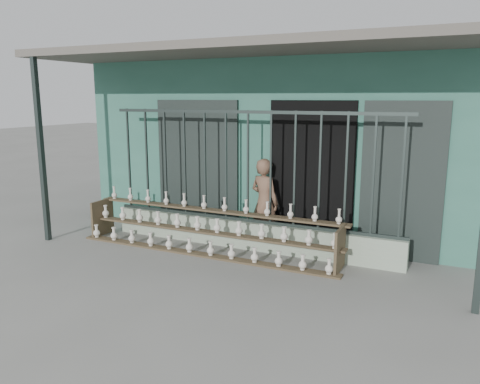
% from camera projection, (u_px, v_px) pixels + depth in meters
% --- Properties ---
extents(ground, '(60.00, 60.00, 0.00)m').
position_uv_depth(ground, '(210.00, 274.00, 6.57)').
color(ground, slate).
extents(workshop_building, '(7.40, 6.60, 3.21)m').
position_uv_depth(workshop_building, '(304.00, 136.00, 10.00)').
color(workshop_building, '#326A58').
rests_on(workshop_building, ground).
extents(parapet_wall, '(5.00, 0.20, 0.45)m').
position_uv_depth(parapet_wall, '(248.00, 235.00, 7.68)').
color(parapet_wall, '#9FB197').
rests_on(parapet_wall, ground).
extents(security_fence, '(5.00, 0.04, 1.80)m').
position_uv_depth(security_fence, '(248.00, 167.00, 7.46)').
color(security_fence, '#283330').
rests_on(security_fence, parapet_wall).
extents(shelf_rack, '(4.50, 0.68, 0.85)m').
position_uv_depth(shelf_rack, '(207.00, 229.00, 7.51)').
color(shelf_rack, brown).
rests_on(shelf_rack, ground).
extents(elderly_woman, '(0.62, 0.50, 1.47)m').
position_uv_depth(elderly_woman, '(264.00, 202.00, 7.77)').
color(elderly_woman, brown).
rests_on(elderly_woman, ground).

